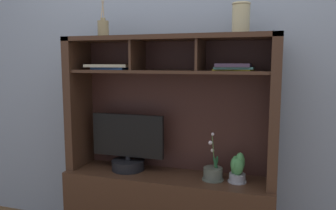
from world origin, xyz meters
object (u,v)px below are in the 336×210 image
Objects in this scene: potted_fern at (237,168)px; magazine_stack_centre at (234,67)px; potted_orchid at (213,173)px; magazine_stack_left at (110,67)px; diffuser_bottle at (103,28)px; tv_monitor at (128,148)px; ceramic_vase at (241,18)px; media_console at (168,189)px.

magazine_stack_centre reaches higher than potted_fern.
magazine_stack_left is (-0.75, 0.02, 0.69)m from potted_orchid.
diffuser_bottle is (-0.94, 0.00, 0.91)m from potted_fern.
potted_fern is (0.78, -0.02, -0.07)m from tv_monitor.
magazine_stack_left is at bearing 25.81° from diffuser_bottle.
ceramic_vase reaches higher than magazine_stack_centre.
tv_monitor is 0.59m from magazine_stack_left.
potted_orchid is 0.98× the size of magazine_stack_left.
potted_fern is (0.47, -0.02, 0.21)m from media_console.
ceramic_vase is (0.47, 0.02, 1.15)m from media_console.
potted_fern is (0.16, 0.01, 0.05)m from potted_orchid.
diffuser_bottle reaches higher than media_console.
tv_monitor is at bearing 178.19° from magazine_stack_centre.
magazine_stack_centre is (0.12, 0.00, 0.69)m from potted_orchid.
media_console reaches higher than potted_orchid.
diffuser_bottle is (-0.03, -0.02, 0.26)m from magazine_stack_left.
potted_orchid is 0.16m from potted_fern.
diffuser_bottle is at bearing -177.20° from media_console.
diffuser_bottle is at bearing -173.10° from tv_monitor.
potted_orchid is 1.27× the size of magazine_stack_centre.
magazine_stack_centre is (0.44, -0.03, 0.85)m from media_console.
potted_orchid is at bearing -177.88° from potted_fern.
ceramic_vase reaches higher than potted_fern.
potted_fern is at bearing 2.12° from potted_orchid.
tv_monitor is 0.94m from magazine_stack_centre.
tv_monitor is at bearing -179.45° from media_console.
potted_fern is 0.78× the size of magazine_stack_centre.
potted_fern is 1.31m from diffuser_bottle.
potted_orchid is (0.32, -0.03, 0.16)m from media_console.
magazine_stack_left is (-0.91, 0.02, 0.65)m from potted_fern.
magazine_stack_left is (-0.43, -0.01, 0.85)m from media_console.
ceramic_vase is (0.77, 0.02, 0.88)m from tv_monitor.
ceramic_vase is at bearing 100.44° from potted_fern.
tv_monitor is 2.73× the size of potted_fern.
media_console is 2.82× the size of tv_monitor.
potted_orchid is at bearing -178.16° from magazine_stack_centre.
ceramic_vase is at bearing 1.47° from magazine_stack_left.
diffuser_bottle reaches higher than tv_monitor.
diffuser_bottle is at bearing 179.91° from potted_fern.
potted_fern is 0.95m from ceramic_vase.
potted_fern is 0.65m from magazine_stack_centre.
magazine_stack_centre is 0.30m from ceramic_vase.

